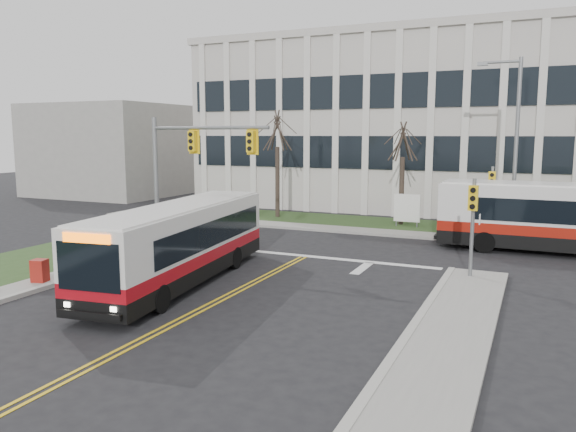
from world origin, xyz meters
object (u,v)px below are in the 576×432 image
at_px(bus_main, 180,245).
at_px(newspaper_box_red, 40,272).
at_px(directory_sign, 407,208).
at_px(bus_cross, 575,221).
at_px(streetlight, 513,139).

relative_size(bus_main, newspaper_box_red, 11.15).
distance_m(directory_sign, bus_cross, 9.39).
relative_size(streetlight, bus_cross, 0.78).
bearing_deg(newspaper_box_red, streetlight, 34.27).
height_order(streetlight, newspaper_box_red, streetlight).
height_order(bus_cross, newspaper_box_red, bus_cross).
relative_size(streetlight, bus_main, 0.87).
distance_m(streetlight, newspaper_box_red, 22.70).
height_order(streetlight, bus_cross, streetlight).
bearing_deg(directory_sign, bus_cross, -25.73).
bearing_deg(directory_sign, streetlight, -13.23).
height_order(bus_main, newspaper_box_red, bus_main).
distance_m(bus_main, bus_cross, 17.52).
relative_size(directory_sign, newspaper_box_red, 2.11).
bearing_deg(bus_main, directory_sign, 64.99).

